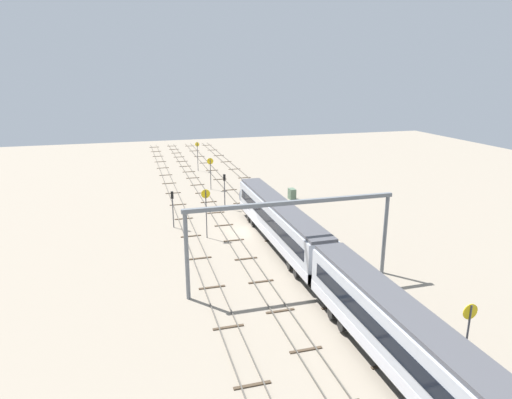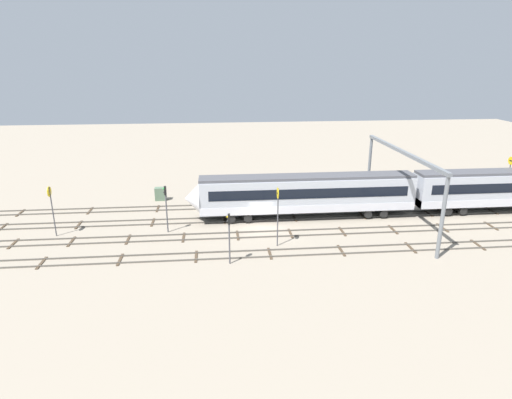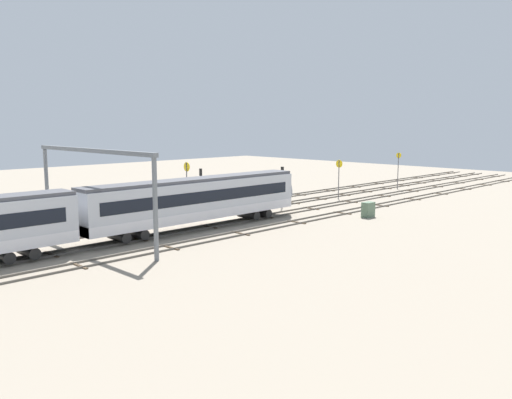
{
  "view_description": "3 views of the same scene",
  "coord_description": "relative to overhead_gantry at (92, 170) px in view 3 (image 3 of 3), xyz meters",
  "views": [
    {
      "loc": [
        -49.68,
        13.07,
        18.67
      ],
      "look_at": [
        3.95,
        -2.29,
        2.75
      ],
      "focal_mm": 31.26,
      "sensor_mm": 36.0,
      "label": 1
    },
    {
      "loc": [
        4.72,
        42.84,
        17.27
      ],
      "look_at": [
        0.62,
        -0.16,
        3.04
      ],
      "focal_mm": 30.15,
      "sensor_mm": 36.0,
      "label": 2
    },
    {
      "loc": [
        -36.6,
        -41.75,
        10.1
      ],
      "look_at": [
        2.73,
        -2.17,
        2.04
      ],
      "focal_mm": 36.97,
      "sensor_mm": 36.0,
      "label": 3
    }
  ],
  "objects": [
    {
      "name": "track_near_foreground",
      "position": [
        15.0,
        -6.67,
        -6.07
      ],
      "size": [
        142.69,
        2.4,
        0.16
      ],
      "color": "#59544C",
      "rests_on": "ground"
    },
    {
      "name": "speed_sign_mid_trackside",
      "position": [
        14.07,
        5.29,
        -2.28
      ],
      "size": [
        0.14,
        1.04,
        5.86
      ],
      "color": "#4C4C51",
      "rests_on": "ground"
    },
    {
      "name": "speed_sign_near_foreground",
      "position": [
        51.24,
        0.55,
        -2.58
      ],
      "size": [
        0.14,
        0.84,
        5.67
      ],
      "color": "#4C4C51",
      "rests_on": "ground"
    },
    {
      "name": "signal_light_trackside_approach",
      "position": [
        24.95,
        0.8,
        -2.91
      ],
      "size": [
        0.31,
        0.32,
        4.99
      ],
      "color": "#4C4C51",
      "rests_on": "ground"
    },
    {
      "name": "track_second_far",
      "position": [
        15.0,
        7.06,
        -6.07
      ],
      "size": [
        142.69,
        2.4,
        0.16
      ],
      "color": "#59544C",
      "rests_on": "ground"
    },
    {
      "name": "speed_sign_far_trackside",
      "position": [
        36.22,
        0.75,
        -2.63
      ],
      "size": [
        0.14,
        1.05,
        5.27
      ],
      "color": "#4C4C51",
      "rests_on": "ground"
    },
    {
      "name": "signal_light_trackside_departure",
      "position": [
        18.79,
        8.67,
        -3.1
      ],
      "size": [
        0.31,
        0.32,
        4.67
      ],
      "color": "#4C4C51",
      "rests_on": "ground"
    },
    {
      "name": "track_with_train",
      "position": [
        15.0,
        -2.09,
        -6.07
      ],
      "size": [
        142.69,
        2.4,
        0.16
      ],
      "color": "#59544C",
      "rests_on": "ground"
    },
    {
      "name": "relay_cabinet",
      "position": [
        26.88,
        -10.09,
        -5.32
      ],
      "size": [
        1.43,
        0.89,
        1.65
      ],
      "color": "#597259",
      "rests_on": "ground"
    },
    {
      "name": "overhead_gantry",
      "position": [
        0.0,
        0.0,
        0.0
      ],
      "size": [
        0.4,
        19.3,
        8.02
      ],
      "color": "slate",
      "rests_on": "ground"
    },
    {
      "name": "track_middle",
      "position": [
        15.0,
        2.48,
        -6.08
      ],
      "size": [
        142.69,
        2.4,
        0.16
      ],
      "color": "#59544C",
      "rests_on": "ground"
    },
    {
      "name": "ground_plane",
      "position": [
        15.0,
        0.19,
        -6.15
      ],
      "size": [
        158.69,
        158.69,
        0.0
      ],
      "primitive_type": "plane",
      "color": "gray"
    }
  ]
}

